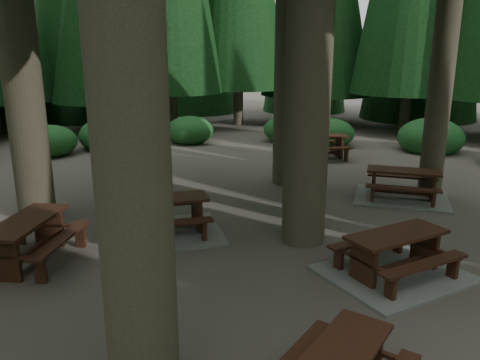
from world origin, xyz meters
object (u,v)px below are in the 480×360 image
object	(u,v)px
picnic_table_f	(402,189)
picnic_table_d	(319,143)
picnic_table_a	(395,261)
picnic_table_c	(163,222)
picnic_table_b	(27,234)

from	to	relation	value
picnic_table_f	picnic_table_d	bearing A→B (deg)	123.26
picnic_table_a	picnic_table_d	size ratio (longest dim) A/B	1.17
picnic_table_c	picnic_table_a	bearing A→B (deg)	-39.25
picnic_table_d	picnic_table_f	bearing A→B (deg)	-84.95
picnic_table_a	picnic_table_b	size ratio (longest dim) A/B	1.08
picnic_table_b	picnic_table_c	bearing A→B (deg)	-52.55
picnic_table_b	picnic_table_c	distance (m)	2.55
picnic_table_a	picnic_table_d	bearing A→B (deg)	59.74
picnic_table_a	picnic_table_b	distance (m)	6.32
picnic_table_c	picnic_table_f	size ratio (longest dim) A/B	0.85
picnic_table_c	picnic_table_d	world-z (taller)	picnic_table_d
picnic_table_f	picnic_table_c	bearing A→B (deg)	-139.36
picnic_table_d	picnic_table_c	bearing A→B (deg)	-131.68
picnic_table_b	picnic_table_c	world-z (taller)	picnic_table_b
picnic_table_a	picnic_table_d	world-z (taller)	picnic_table_d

